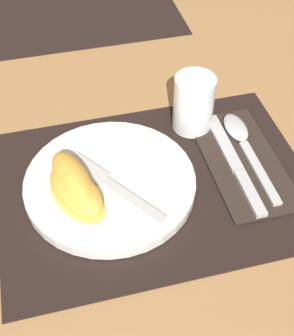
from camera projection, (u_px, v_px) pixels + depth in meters
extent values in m
plane|color=#A37547|center=(155.00, 184.00, 0.69)|extent=(3.00, 3.00, 0.00)
cube|color=black|center=(155.00, 184.00, 0.69)|extent=(0.45, 0.33, 0.00)
cube|color=black|center=(72.00, 9.00, 1.03)|extent=(0.45, 0.33, 0.00)
cylinder|color=white|center=(110.00, 183.00, 0.67)|extent=(0.25, 0.25, 0.02)
cylinder|color=silver|center=(194.00, 103.00, 0.74)|extent=(0.06, 0.06, 0.09)
cylinder|color=#F9AD19|center=(192.00, 118.00, 0.76)|extent=(0.05, 0.05, 0.03)
cube|color=#2D231E|center=(242.00, 161.00, 0.71)|extent=(0.11, 0.22, 0.00)
cube|color=#BCBCC1|center=(250.00, 193.00, 0.66)|extent=(0.02, 0.09, 0.01)
cube|color=#BCBCC1|center=(224.00, 143.00, 0.73)|extent=(0.02, 0.13, 0.01)
cube|color=#BCBCC1|center=(259.00, 172.00, 0.69)|extent=(0.01, 0.13, 0.01)
ellipsoid|color=#BCBCC1|center=(236.00, 127.00, 0.75)|extent=(0.03, 0.07, 0.01)
cube|color=#BCBCC1|center=(133.00, 199.00, 0.64)|extent=(0.08, 0.10, 0.00)
cube|color=#BCBCC1|center=(87.00, 168.00, 0.68)|extent=(0.06, 0.07, 0.00)
ellipsoid|color=#F7C656|center=(74.00, 186.00, 0.65)|extent=(0.07, 0.13, 0.01)
ellipsoid|color=#F9B242|center=(73.00, 178.00, 0.64)|extent=(0.07, 0.12, 0.04)
ellipsoid|color=#F7C656|center=(77.00, 197.00, 0.64)|extent=(0.10, 0.12, 0.01)
ellipsoid|color=#F9B242|center=(76.00, 191.00, 0.63)|extent=(0.09, 0.12, 0.04)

